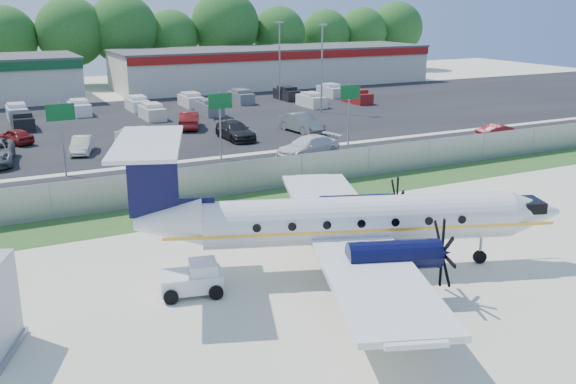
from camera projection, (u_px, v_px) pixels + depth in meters
name	position (u px, v px, depth m)	size (l,w,h in m)	color
ground	(353.00, 282.00, 26.42)	(170.00, 170.00, 0.00)	beige
grass_verge	(241.00, 204.00, 36.70)	(170.00, 4.00, 0.02)	#2D561E
access_road	(201.00, 176.00, 42.70)	(170.00, 8.00, 0.02)	black
parking_lot	(127.00, 125.00, 60.71)	(170.00, 32.00, 0.02)	black
perimeter_fence	(228.00, 179.00, 38.14)	(120.00, 0.06, 1.99)	gray
building_east	(274.00, 66.00, 90.01)	(44.40, 12.40, 5.24)	beige
sign_left	(61.00, 123.00, 41.59)	(1.80, 0.26, 5.00)	gray
sign_mid	(220.00, 111.00, 46.33)	(1.80, 0.26, 5.00)	gray
sign_right	(350.00, 101.00, 51.07)	(1.80, 0.26, 5.00)	gray
light_pole_ne	(322.00, 62.00, 66.14)	(0.90, 0.35, 9.09)	gray
light_pole_se	(280.00, 56.00, 74.71)	(0.90, 0.35, 9.09)	gray
tree_line	(71.00, 86.00, 89.86)	(112.00, 6.00, 14.00)	#1F5719
aircraft	(350.00, 220.00, 27.01)	(19.10, 18.61, 5.87)	silver
pushback_tug	(194.00, 279.00, 25.25)	(2.66, 2.18, 1.30)	silver
baggage_cart_far	(368.00, 264.00, 26.92)	(2.19, 1.48, 1.08)	gray
cone_port_wing	(418.00, 332.00, 21.85)	(0.42, 0.42, 0.60)	orange
cone_starboard_wing	(153.00, 224.00, 32.48)	(0.42, 0.42, 0.60)	orange
road_car_mid	(308.00, 157.00, 48.10)	(2.16, 5.32, 1.54)	silver
road_car_east	(502.00, 142.00, 53.29)	(1.53, 4.39, 1.45)	maroon
parked_car_b	(83.00, 153.00, 49.21)	(1.37, 3.93, 1.29)	beige
parked_car_c	(142.00, 149.00, 50.72)	(1.75, 5.01, 1.65)	beige
parked_car_d	(235.00, 139.00, 54.23)	(2.09, 5.14, 1.49)	black
parked_car_e	(301.00, 132.00, 57.31)	(1.77, 5.07, 1.67)	#595B5E
parked_car_f	(17.00, 144.00, 52.52)	(1.53, 3.81, 1.30)	maroon
parked_car_g	(190.00, 129.00, 58.98)	(1.68, 4.83, 1.59)	maroon
far_parking_rows	(116.00, 117.00, 65.00)	(56.00, 10.00, 1.60)	gray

